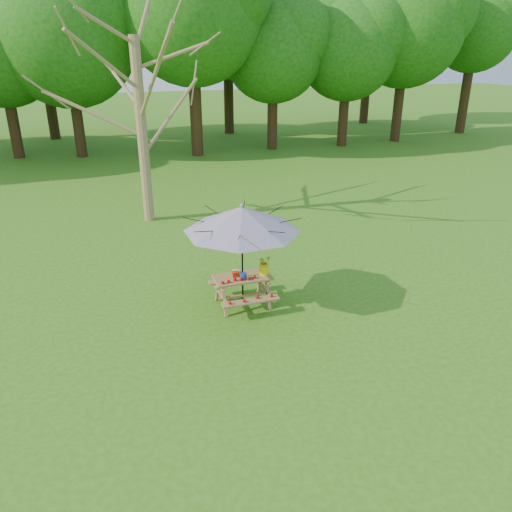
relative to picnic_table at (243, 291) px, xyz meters
name	(u,v)px	position (x,y,z in m)	size (l,w,h in m)	color
picnic_table	(243,291)	(0.00, 0.00, 0.00)	(1.20, 1.32, 0.67)	olive
patio_umbrella	(242,219)	(0.00, 0.00, 1.62)	(3.08, 3.08, 2.27)	black
produce_bins	(239,274)	(-0.07, 0.02, 0.40)	(0.26, 0.45, 0.13)	red
tomatoes_row	(238,280)	(-0.15, -0.18, 0.38)	(0.77, 0.13, 0.07)	red
flower_bucket	(264,265)	(0.47, -0.04, 0.57)	(0.33, 0.31, 0.43)	#F8F70D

